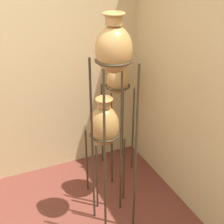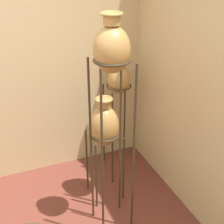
# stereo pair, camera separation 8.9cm
# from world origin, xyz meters

# --- Properties ---
(vase_stand_tall) EXTENTS (0.30, 0.30, 1.99)m
(vase_stand_tall) POSITION_xyz_m (0.92, 0.58, 1.66)
(vase_stand_tall) COLOR #382D1E
(vase_stand_tall) RESTS_ON ground_plane
(vase_stand_medium) EXTENTS (0.29, 0.29, 1.35)m
(vase_stand_medium) POSITION_xyz_m (1.36, 1.43, 1.09)
(vase_stand_medium) COLOR #382D1E
(vase_stand_medium) RESTS_ON ground_plane
(vase_stand_short) EXTENTS (0.32, 0.32, 1.15)m
(vase_stand_short) POSITION_xyz_m (1.01, 0.99, 0.84)
(vase_stand_short) COLOR #382D1E
(vase_stand_short) RESTS_ON ground_plane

